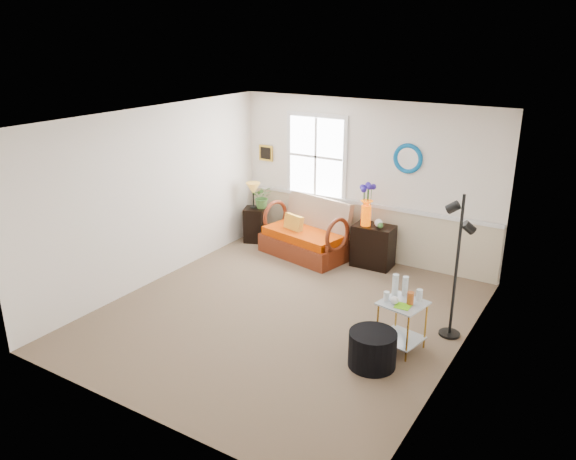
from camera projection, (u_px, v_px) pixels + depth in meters
The scene contains 19 objects.
floor at pixel (283, 315), 7.52m from camera, with size 4.50×5.00×0.01m, color brown.
ceiling at pixel (283, 119), 6.65m from camera, with size 4.50×5.00×0.01m, color white.
walls at pixel (283, 223), 7.08m from camera, with size 4.51×5.01×2.60m.
wainscot at pixel (362, 230), 9.35m from camera, with size 4.46×0.02×0.90m, color beige.
chair_rail at pixel (363, 204), 9.19m from camera, with size 4.46×0.04×0.06m, color white.
window at pixel (316, 157), 9.41m from camera, with size 1.14×0.06×1.44m, color white, non-canonical shape.
picture at pixel (266, 153), 9.94m from camera, with size 0.28×0.03×0.28m, color #AB8629.
mirror at pixel (408, 158), 8.57m from camera, with size 0.47×0.47×0.07m, color #107AB4.
loveseat at pixel (305, 229), 9.37m from camera, with size 1.45×0.82×0.95m, color maroon, non-canonical shape.
throw_pillow at pixel (293, 226), 9.41m from camera, with size 0.38×0.09×0.38m, color #C35D01, non-canonical shape.
lamp_stand at pixel (255, 225), 10.07m from camera, with size 0.35×0.35×0.62m, color black, non-canonical shape.
table_lamp at pixel (253, 196), 9.87m from camera, with size 0.26×0.26×0.47m, color gold, non-canonical shape.
potted_plant at pixel (262, 199), 9.93m from camera, with size 0.36×0.40×0.31m, color #457C37.
cabinet at pixel (373, 246), 8.98m from camera, with size 0.64×0.41×0.68m, color black, non-canonical shape.
flower_vase at pixel (367, 205), 8.78m from camera, with size 0.20×0.20×0.68m, color #E54C00, non-canonical shape.
side_table at pixel (401, 326), 6.62m from camera, with size 0.48×0.48×0.61m, color #AA7A21, non-canonical shape.
tabletop_items at pixel (403, 290), 6.53m from camera, with size 0.43×0.43×0.26m, color silver, non-canonical shape.
floor_lamp at pixel (456, 268), 6.71m from camera, with size 0.26×0.26×1.82m, color black, non-canonical shape.
ottoman at pixel (372, 349), 6.31m from camera, with size 0.54×0.54×0.42m, color black.
Camera 1 is at (3.58, -5.67, 3.58)m, focal length 35.00 mm.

